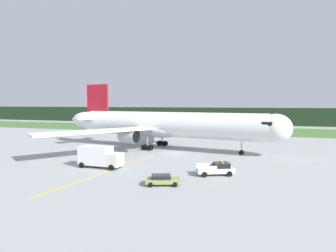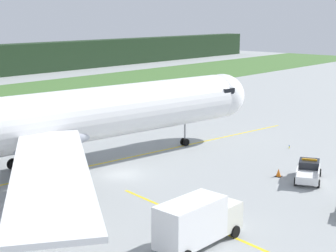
% 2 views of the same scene
% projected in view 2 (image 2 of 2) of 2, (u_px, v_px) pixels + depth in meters
% --- Properties ---
extents(ground, '(320.00, 320.00, 0.00)m').
position_uv_depth(ground, '(122.00, 174.00, 51.85)').
color(ground, '#95999A').
extents(taxiway_centerline_main, '(68.36, 10.28, 0.01)m').
position_uv_depth(taxiway_centerline_main, '(65.00, 171.00, 52.84)').
color(taxiway_centerline_main, yellow).
rests_on(taxiway_centerline_main, ground).
extents(taxiway_centerline_spur, '(4.32, 27.57, 0.01)m').
position_uv_depth(taxiway_centerline_spur, '(240.00, 240.00, 36.72)').
color(taxiway_centerline_spur, yellow).
rests_on(taxiway_centerline_spur, ground).
extents(airliner, '(53.47, 50.50, 14.91)m').
position_uv_depth(airliner, '(57.00, 121.00, 51.29)').
color(airliner, white).
rests_on(airliner, ground).
extents(ops_pickup_truck, '(5.64, 3.98, 1.94)m').
position_uv_depth(ops_pickup_truck, '(308.00, 171.00, 49.85)').
color(ops_pickup_truck, white).
rests_on(ops_pickup_truck, ground).
extents(catering_truck, '(7.12, 2.80, 3.57)m').
position_uv_depth(catering_truck, '(197.00, 221.00, 35.54)').
color(catering_truck, silver).
rests_on(catering_truck, ground).
extents(apron_cone, '(0.63, 0.63, 0.79)m').
position_uv_depth(apron_cone, '(279.00, 173.00, 51.08)').
color(apron_cone, black).
rests_on(apron_cone, ground).
extents(taxiway_edge_light_east, '(0.12, 0.12, 0.40)m').
position_uv_depth(taxiway_edge_light_east, '(289.00, 147.00, 61.81)').
color(taxiway_edge_light_east, yellow).
rests_on(taxiway_edge_light_east, ground).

